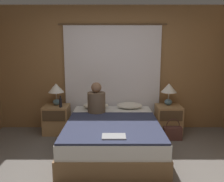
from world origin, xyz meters
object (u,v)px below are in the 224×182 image
Objects in this scene: beer_bottle_on_left_stand at (60,103)px; pillow_left at (95,105)px; nightstand_left at (56,119)px; pillow_right at (129,105)px; lamp_left at (56,90)px; person_left_in_bed at (96,101)px; laptop_on_bed at (113,136)px; lamp_right at (168,90)px; bed at (112,136)px; handbag_on_floor at (172,133)px; nightstand_right at (168,119)px.

pillow_left is at bearing 12.69° from beer_bottle_on_left_stand.
nightstand_left is 1.10× the size of pillow_right.
lamp_left is 0.30m from beer_bottle_on_left_stand.
lamp_left is at bearing 178.35° from pillow_left.
laptop_on_bed is (0.31, -1.22, -0.20)m from person_left_in_bed.
lamp_right is 1.48m from pillow_left.
bed is at bearing -34.80° from nightstand_left.
lamp_left is at bearing 125.23° from laptop_on_bed.
bed is at bearing -112.42° from pillow_right.
pillow_right is 1.59× the size of laptop_on_bed.
nightstand_right is at bearing 91.08° from handbag_on_floor.
person_left_in_bed reaches higher than nightstand_left.
person_left_in_bed reaches higher than nightstand_right.
pillow_right is at bearing 177.00° from nightstand_right.
handbag_on_floor is at bearing 20.77° from bed.
nightstand_left is at bearing 171.12° from handbag_on_floor.
pillow_left is at bearing -179.11° from lamp_right.
handbag_on_floor is at bearing -89.09° from lamp_right.
bed is 0.81m from laptop_on_bed.
lamp_right is at bearing 0.89° from pillow_left.
bed is 3.99× the size of pillow_right.
bed is at bearing -145.20° from nightstand_right.
lamp_left is 1.00× the size of lamp_right.
lamp_right is 2.12m from beer_bottle_on_left_stand.
nightstand_right is 0.59m from lamp_right.
pillow_left is at bearing -1.65° from lamp_left.
nightstand_right is 1.76× the size of laptop_on_bed.
person_left_in_bed is 1.43× the size of handbag_on_floor.
pillow_right is at bearing 0.00° from pillow_left.
nightstand_left is 1.38× the size of handbag_on_floor.
nightstand_right is 2.29m from lamp_left.
beer_bottle_on_left_stand is at bearing -56.21° from lamp_left.
handbag_on_floor is (2.22, -0.35, -0.15)m from nightstand_left.
lamp_left is 0.83m from pillow_left.
nightstand_right reaches higher than laptop_on_bed.
bed is 4.62× the size of lamp_right.
laptop_on_bed is (-0.32, -1.57, -0.02)m from pillow_right.
beer_bottle_on_left_stand is at bearing -175.35° from lamp_right.
nightstand_left is 2.22m from nightstand_right.
pillow_right is at bearing -178.35° from lamp_right.
handbag_on_floor is (2.22, -0.41, -0.73)m from lamp_left.
beer_bottle_on_left_stand is (-0.99, 0.66, 0.40)m from bed.
pillow_right is at bearing 67.58° from bed.
pillow_left is (-0.33, 0.81, 0.31)m from bed.
beer_bottle_on_left_stand is (-0.66, -0.15, 0.09)m from pillow_left.
bed is 3.62× the size of nightstand_right.
pillow_right reaches higher than bed.
laptop_on_bed is at bearing -124.50° from lamp_right.
bed is 1.35m from nightstand_right.
handbag_on_floor is at bearing -6.48° from beer_bottle_on_left_stand.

